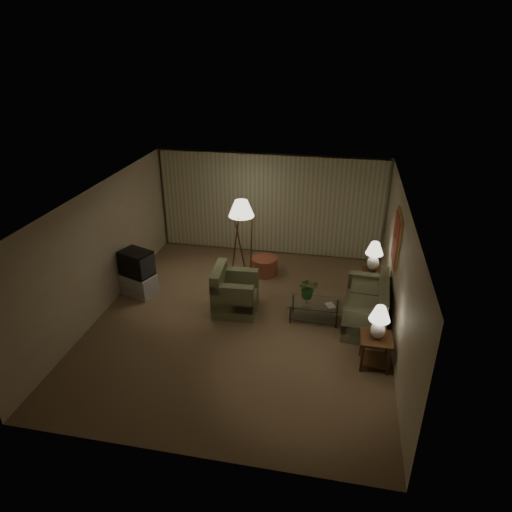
{
  "coord_description": "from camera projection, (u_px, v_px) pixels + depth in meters",
  "views": [
    {
      "loc": [
        1.83,
        -7.8,
        5.43
      ],
      "look_at": [
        0.18,
        0.6,
        1.22
      ],
      "focal_mm": 32.0,
      "sensor_mm": 36.0,
      "label": 1
    }
  ],
  "objects": [
    {
      "name": "side_table_near",
      "position": [
        376.0,
        346.0,
        8.11
      ],
      "size": [
        0.56,
        0.56,
        0.6
      ],
      "color": "#381C0F",
      "rests_on": "ground"
    },
    {
      "name": "flowers",
      "position": [
        308.0,
        287.0,
        9.28
      ],
      "size": [
        0.48,
        0.44,
        0.45
      ],
      "primitive_type": "imported",
      "rotation": [
        0.0,
        0.0,
        0.25
      ],
      "color": "#30652D",
      "rests_on": "vase"
    },
    {
      "name": "table_lamp_far",
      "position": [
        374.0,
        254.0,
        10.14
      ],
      "size": [
        0.39,
        0.39,
        0.68
      ],
      "color": "white",
      "rests_on": "side_table_far"
    },
    {
      "name": "room_shell",
      "position": [
        257.0,
        216.0,
        10.14
      ],
      "size": [
        6.04,
        7.02,
        2.72
      ],
      "color": "beige",
      "rests_on": "ground"
    },
    {
      "name": "tv_cabinet",
      "position": [
        139.0,
        284.0,
        10.43
      ],
      "size": [
        1.08,
        0.98,
        0.5
      ],
      "primitive_type": "cube",
      "rotation": [
        0.0,
        0.0,
        -0.36
      ],
      "color": "#B2B3B5",
      "rests_on": "ground"
    },
    {
      "name": "side_table_far",
      "position": [
        371.0,
        278.0,
        10.4
      ],
      "size": [
        0.45,
        0.38,
        0.6
      ],
      "color": "#381C0F",
      "rests_on": "ground"
    },
    {
      "name": "crt_tv",
      "position": [
        137.0,
        263.0,
        10.19
      ],
      "size": [
        0.99,
        0.92,
        0.58
      ],
      "primitive_type": "cube",
      "rotation": [
        0.0,
        0.0,
        -0.36
      ],
      "color": "black",
      "rests_on": "tv_cabinet"
    },
    {
      "name": "ottoman",
      "position": [
        264.0,
        266.0,
        11.32
      ],
      "size": [
        0.69,
        0.69,
        0.43
      ],
      "primitive_type": "cylinder",
      "rotation": [
        0.0,
        0.0,
        -0.06
      ],
      "color": "#A44C37",
      "rests_on": "ground"
    },
    {
      "name": "sofa",
      "position": [
        365.0,
        307.0,
        9.34
      ],
      "size": [
        1.76,
        1.04,
        0.74
      ],
      "rotation": [
        0.0,
        0.0,
        -1.64
      ],
      "color": "#747552",
      "rests_on": "ground"
    },
    {
      "name": "coffee_table",
      "position": [
        314.0,
        308.0,
        9.47
      ],
      "size": [
        1.08,
        0.59,
        0.41
      ],
      "color": "silver",
      "rests_on": "ground"
    },
    {
      "name": "armchair",
      "position": [
        235.0,
        294.0,
        9.76
      ],
      "size": [
        1.05,
        1.01,
        0.79
      ],
      "rotation": [
        0.0,
        0.0,
        1.63
      ],
      "color": "#747552",
      "rests_on": "ground"
    },
    {
      "name": "floor_lamp",
      "position": [
        242.0,
        236.0,
        11.07
      ],
      "size": [
        0.61,
        0.61,
        1.89
      ],
      "color": "#381C0F",
      "rests_on": "ground"
    },
    {
      "name": "book",
      "position": [
        327.0,
        306.0,
        9.27
      ],
      "size": [
        0.25,
        0.27,
        0.02
      ],
      "primitive_type": "imported",
      "rotation": [
        0.0,
        0.0,
        0.48
      ],
      "color": "olive",
      "rests_on": "coffee_table"
    },
    {
      "name": "ground",
      "position": [
        242.0,
        320.0,
        9.58
      ],
      "size": [
        7.0,
        7.0,
        0.0
      ],
      "primitive_type": "plane",
      "color": "olive",
      "rests_on": "ground"
    },
    {
      "name": "vase",
      "position": [
        308.0,
        299.0,
        9.41
      ],
      "size": [
        0.16,
        0.16,
        0.13
      ],
      "primitive_type": "imported",
      "rotation": [
        0.0,
        0.0,
        -0.23
      ],
      "color": "white",
      "rests_on": "coffee_table"
    },
    {
      "name": "table_lamp_near",
      "position": [
        379.0,
        320.0,
        7.86
      ],
      "size": [
        0.37,
        0.37,
        0.64
      ],
      "color": "white",
      "rests_on": "side_table_near"
    }
  ]
}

